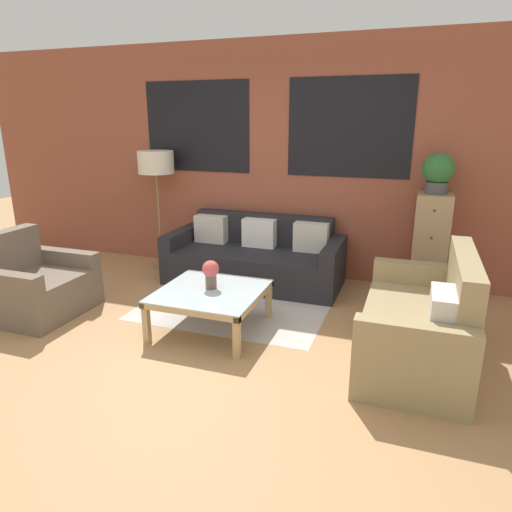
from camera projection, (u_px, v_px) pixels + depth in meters
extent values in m
plane|color=#AD7F51|center=(179.00, 357.00, 3.79)|extent=(16.00, 16.00, 0.00)
cube|color=brown|center=(270.00, 161.00, 5.59)|extent=(8.40, 0.08, 2.80)
cube|color=black|center=(197.00, 127.00, 5.74)|extent=(1.40, 0.01, 1.10)
cube|color=black|center=(349.00, 128.00, 5.13)|extent=(1.40, 0.01, 1.10)
cube|color=#BCB7B2|center=(236.00, 305.00, 4.85)|extent=(1.92, 1.48, 0.00)
cube|color=#232328|center=(251.00, 269.00, 5.38)|extent=(1.74, 0.72, 0.40)
cube|color=#232328|center=(263.00, 244.00, 5.72)|extent=(1.74, 0.16, 0.78)
cube|color=#232328|center=(183.00, 252.00, 5.73)|extent=(0.16, 0.88, 0.58)
cube|color=#232328|center=(333.00, 268.00, 5.13)|extent=(0.16, 0.88, 0.58)
cube|color=beige|center=(211.00, 229.00, 5.73)|extent=(0.40, 0.16, 0.34)
cube|color=white|center=(259.00, 233.00, 5.53)|extent=(0.40, 0.16, 0.34)
cube|color=beige|center=(311.00, 237.00, 5.32)|extent=(0.40, 0.16, 0.34)
cube|color=#99845B|center=(403.00, 334.00, 3.73)|extent=(0.64, 1.26, 0.42)
cube|color=#99845B|center=(460.00, 312.00, 3.53)|extent=(0.16, 1.26, 0.92)
cube|color=#99845B|center=(416.00, 294.00, 4.30)|extent=(0.80, 0.14, 0.62)
cube|color=#99845B|center=(412.00, 367.00, 3.04)|extent=(0.80, 0.14, 0.62)
cube|color=beige|center=(441.00, 315.00, 3.17)|extent=(0.16, 0.40, 0.34)
cube|color=#6B5B4C|center=(47.00, 295.00, 4.57)|extent=(0.64, 0.64, 0.40)
cube|color=#6B5B4C|center=(13.00, 270.00, 4.63)|extent=(0.16, 0.64, 0.84)
cube|color=#6B5B4C|center=(8.00, 301.00, 4.22)|extent=(0.80, 0.14, 0.56)
cube|color=#6B5B4C|center=(67.00, 275.00, 4.92)|extent=(0.80, 0.14, 0.56)
cube|color=silver|center=(210.00, 291.00, 4.18)|extent=(0.93, 0.93, 0.01)
cube|color=tan|center=(188.00, 312.00, 3.80)|extent=(0.93, 0.05, 0.05)
cube|color=tan|center=(229.00, 279.00, 4.59)|extent=(0.93, 0.05, 0.05)
cube|color=tan|center=(169.00, 288.00, 4.33)|extent=(0.05, 0.93, 0.05)
cube|color=tan|center=(255.00, 300.00, 4.05)|extent=(0.05, 0.93, 0.05)
cube|color=tan|center=(146.00, 322.00, 3.99)|extent=(0.06, 0.05, 0.38)
cube|color=tan|center=(237.00, 337.00, 3.72)|extent=(0.06, 0.05, 0.38)
cube|color=tan|center=(191.00, 289.00, 4.76)|extent=(0.06, 0.06, 0.38)
cube|color=tan|center=(269.00, 300.00, 4.49)|extent=(0.06, 0.06, 0.38)
cylinder|color=olive|center=(162.00, 265.00, 6.14)|extent=(0.28, 0.28, 0.02)
cylinder|color=olive|center=(160.00, 220.00, 5.96)|extent=(0.03, 0.03, 1.21)
cylinder|color=beige|center=(156.00, 162.00, 5.74)|extent=(0.45, 0.45, 0.28)
cube|color=tan|center=(430.00, 246.00, 4.96)|extent=(0.36, 0.41, 1.14)
sphere|color=#38332D|center=(434.00, 211.00, 4.64)|extent=(0.02, 0.02, 0.02)
sphere|color=#38332D|center=(431.00, 238.00, 4.72)|extent=(0.02, 0.02, 0.02)
sphere|color=#38332D|center=(428.00, 264.00, 4.81)|extent=(0.02, 0.02, 0.02)
sphere|color=#38332D|center=(425.00, 289.00, 4.89)|extent=(0.02, 0.02, 0.02)
cylinder|color=#47474C|center=(436.00, 188.00, 4.77)|extent=(0.23, 0.23, 0.12)
sphere|color=#2D6B33|center=(438.00, 169.00, 4.72)|extent=(0.32, 0.32, 0.32)
cylinder|color=brown|center=(211.00, 281.00, 4.21)|extent=(0.10, 0.10, 0.14)
sphere|color=#CC4C4C|center=(211.00, 269.00, 4.17)|extent=(0.16, 0.16, 0.16)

